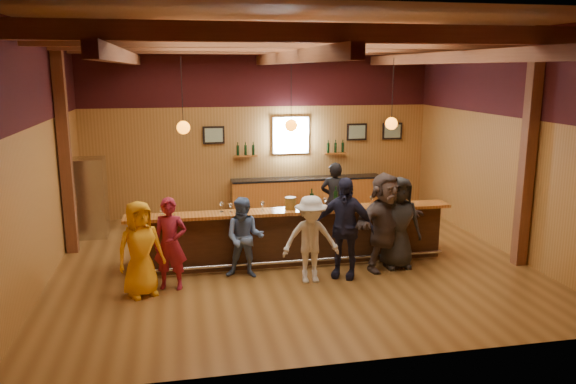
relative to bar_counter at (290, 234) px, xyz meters
name	(u,v)px	position (x,y,z in m)	size (l,w,h in m)	color
room	(291,98)	(-0.02, -0.09, 2.69)	(9.04, 9.00, 4.52)	brown
bar_counter	(290,234)	(0.00, 0.00, 0.00)	(6.30, 1.07, 1.11)	black
back_bar_cabinet	(307,195)	(1.18, 3.57, -0.05)	(4.00, 0.52, 0.95)	#98501B
window	(291,135)	(0.78, 3.80, 1.53)	(0.95, 0.09, 0.95)	silver
framed_pictures	(323,133)	(1.65, 3.79, 1.58)	(5.35, 0.05, 0.45)	black
wine_shelves	(291,152)	(0.78, 3.73, 1.10)	(3.00, 0.18, 0.30)	#98501B
pendant_lights	(291,125)	(-0.02, -0.15, 2.19)	(4.24, 0.24, 1.37)	black
stainless_fridge	(90,198)	(-4.12, 2.45, 0.38)	(0.70, 0.70, 1.80)	silver
customer_orange	(140,249)	(-2.82, -1.31, 0.29)	(0.80, 0.52, 1.63)	#F6A217
customer_redvest	(170,244)	(-2.33, -1.10, 0.28)	(0.59, 0.39, 1.61)	maroon
customer_denim	(245,238)	(-1.01, -0.80, 0.22)	(0.73, 0.57, 1.49)	#526EA4
customer_white	(311,239)	(0.11, -1.26, 0.27)	(1.02, 0.59, 1.58)	silver
customer_navy	(344,228)	(0.77, -1.13, 0.41)	(1.09, 0.45, 1.86)	#1C1D38
customer_brown	(385,222)	(1.62, -0.91, 0.41)	(1.74, 0.55, 1.87)	#504240
customer_dark	(398,223)	(1.93, -0.85, 0.36)	(0.86, 0.56, 1.77)	#242527
bartender	(335,201)	(1.26, 1.22, 0.35)	(0.63, 0.42, 1.74)	black
ice_bucket	(290,203)	(-0.06, -0.29, 0.71)	(0.21, 0.21, 0.23)	brown
bottle_a	(312,200)	(0.38, -0.23, 0.73)	(0.08, 0.08, 0.37)	black
bottle_b	(336,198)	(0.88, -0.17, 0.74)	(0.08, 0.08, 0.39)	black
glass_a	(162,210)	(-2.46, -0.40, 0.72)	(0.08, 0.08, 0.18)	silver
glass_b	(173,210)	(-2.26, -0.39, 0.71)	(0.08, 0.08, 0.17)	silver
glass_c	(222,204)	(-1.37, -0.24, 0.73)	(0.09, 0.09, 0.20)	silver
glass_d	(231,205)	(-1.20, -0.30, 0.72)	(0.08, 0.08, 0.18)	silver
glass_e	(263,204)	(-0.60, -0.29, 0.72)	(0.08, 0.08, 0.18)	silver
glass_f	(325,200)	(0.63, -0.27, 0.73)	(0.09, 0.09, 0.19)	silver
glass_g	(371,198)	(1.60, -0.21, 0.71)	(0.08, 0.08, 0.17)	silver
glass_h	(383,199)	(1.77, -0.39, 0.72)	(0.08, 0.08, 0.19)	silver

